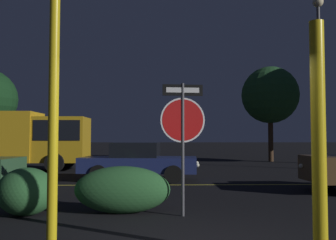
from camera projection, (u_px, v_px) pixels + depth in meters
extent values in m
cube|color=gold|center=(172.00, 185.00, 11.94)|extent=(33.40, 0.12, 0.01)
cylinder|color=#4C4C51|center=(183.00, 149.00, 7.23)|extent=(0.06, 0.06, 2.56)
cylinder|color=white|center=(183.00, 120.00, 7.26)|extent=(0.87, 0.09, 0.87)
cylinder|color=#B71414|center=(183.00, 120.00, 7.26)|extent=(0.81, 0.09, 0.81)
cube|color=black|center=(183.00, 90.00, 7.28)|extent=(0.79, 0.09, 0.22)
cube|color=white|center=(183.00, 90.00, 7.28)|extent=(0.65, 0.09, 0.10)
cylinder|color=yellow|center=(53.00, 114.00, 4.49)|extent=(0.12, 0.12, 3.56)
cylinder|color=yellow|center=(319.00, 142.00, 4.42)|extent=(0.17, 0.17, 2.90)
ellipsoid|color=#2D6633|center=(26.00, 192.00, 7.23)|extent=(1.12, 1.01, 0.92)
ellipsoid|color=#285B2D|center=(123.00, 190.00, 7.44)|extent=(1.91, 0.79, 0.94)
cube|color=navy|center=(139.00, 165.00, 13.22)|extent=(4.17, 2.01, 0.52)
cube|color=black|center=(136.00, 150.00, 13.25)|extent=(1.73, 1.57, 0.52)
cylinder|color=black|center=(175.00, 170.00, 13.93)|extent=(0.61, 0.25, 0.60)
cylinder|color=black|center=(173.00, 174.00, 12.33)|extent=(0.61, 0.25, 0.60)
cylinder|color=black|center=(109.00, 170.00, 14.08)|extent=(0.61, 0.25, 0.60)
cylinder|color=black|center=(98.00, 174.00, 12.48)|extent=(0.61, 0.25, 0.60)
sphere|color=#F4EFCC|center=(197.00, 163.00, 13.61)|extent=(0.14, 0.14, 0.14)
sphere|color=#F4EFCC|center=(197.00, 165.00, 12.58)|extent=(0.14, 0.14, 0.14)
cylinder|color=black|center=(327.00, 178.00, 11.13)|extent=(0.60, 0.21, 0.60)
sphere|color=#F4EFCC|center=(317.00, 169.00, 9.76)|extent=(0.14, 0.14, 0.14)
sphere|color=#F4EFCC|center=(301.00, 166.00, 10.83)|extent=(0.14, 0.14, 0.14)
cube|color=gold|center=(62.00, 140.00, 17.38)|extent=(2.29, 2.00, 2.06)
cube|color=black|center=(62.00, 131.00, 17.40)|extent=(2.07, 2.04, 0.91)
cylinder|color=black|center=(66.00, 160.00, 18.34)|extent=(0.84, 0.28, 0.84)
cylinder|color=black|center=(54.00, 163.00, 16.32)|extent=(0.84, 0.28, 0.84)
cylinder|color=#4C4C51|center=(320.00, 87.00, 18.15)|extent=(0.16, 0.16, 7.92)
sphere|color=#F9E5B2|center=(318.00, 2.00, 18.35)|extent=(0.52, 0.52, 0.52)
cylinder|color=#422D1E|center=(271.00, 138.00, 24.04)|extent=(0.32, 0.32, 2.97)
sphere|color=#235128|center=(270.00, 95.00, 24.17)|extent=(3.67, 3.67, 3.67)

